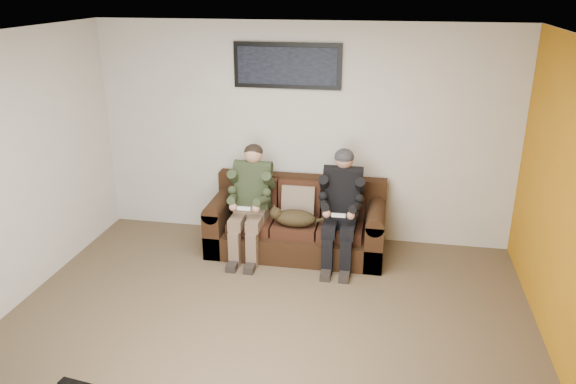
% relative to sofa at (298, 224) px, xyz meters
% --- Properties ---
extents(floor, '(5.00, 5.00, 0.00)m').
position_rel_sofa_xyz_m(floor, '(-0.02, -1.82, -0.31)').
color(floor, brown).
rests_on(floor, ground).
extents(ceiling, '(5.00, 5.00, 0.00)m').
position_rel_sofa_xyz_m(ceiling, '(-0.02, -1.82, 2.29)').
color(ceiling, silver).
rests_on(ceiling, ground).
extents(wall_back, '(5.00, 0.00, 5.00)m').
position_rel_sofa_xyz_m(wall_back, '(-0.02, 0.43, 0.99)').
color(wall_back, beige).
rests_on(wall_back, ground).
extents(wall_front, '(5.00, 0.00, 5.00)m').
position_rel_sofa_xyz_m(wall_front, '(-0.02, -4.07, 0.99)').
color(wall_front, beige).
rests_on(wall_front, ground).
extents(sofa, '(2.03, 0.88, 0.83)m').
position_rel_sofa_xyz_m(sofa, '(0.00, 0.00, 0.00)').
color(sofa, black).
rests_on(sofa, ground).
extents(throw_pillow, '(0.39, 0.18, 0.38)m').
position_rel_sofa_xyz_m(throw_pillow, '(-0.00, 0.04, 0.28)').
color(throw_pillow, '#826B55').
rests_on(throw_pillow, sofa).
extents(throw_blanket, '(0.41, 0.20, 0.07)m').
position_rel_sofa_xyz_m(throw_blanket, '(-0.61, 0.25, 0.52)').
color(throw_blanket, gray).
rests_on(throw_blanket, sofa).
extents(person_left, '(0.51, 0.87, 1.26)m').
position_rel_sofa_xyz_m(person_left, '(-0.52, -0.17, 0.39)').
color(person_left, brown).
rests_on(person_left, sofa).
extents(person_right, '(0.51, 0.86, 1.27)m').
position_rel_sofa_xyz_m(person_right, '(0.52, -0.17, 0.39)').
color(person_right, black).
rests_on(person_right, sofa).
extents(cat, '(0.66, 0.26, 0.24)m').
position_rel_sofa_xyz_m(cat, '(-0.00, -0.26, 0.19)').
color(cat, '#42331A').
rests_on(cat, sofa).
extents(framed_poster, '(1.25, 0.05, 0.52)m').
position_rel_sofa_xyz_m(framed_poster, '(-0.20, 0.39, 1.79)').
color(framed_poster, black).
rests_on(framed_poster, wall_back).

